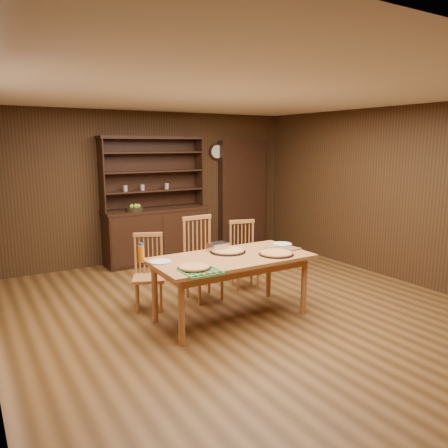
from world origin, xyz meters
TOP-DOWN VIEW (x-y plane):
  - floor at (0.00, 0.00)m, footprint 6.00×6.00m
  - room_shell at (0.00, 0.00)m, footprint 6.00×6.00m
  - china_hutch at (-0.00, 2.75)m, footprint 1.84×0.52m
  - doorway at (1.90, 2.90)m, footprint 1.00×0.18m
  - wall_clock at (1.35, 2.96)m, footprint 0.30×0.05m
  - dining_table at (-0.23, -0.08)m, footprint 1.87×0.93m
  - chair_left at (-0.93, 0.76)m, footprint 0.50×0.49m
  - chair_center at (-0.20, 0.73)m, footprint 0.47×0.45m
  - chair_right at (0.55, 0.83)m, footprint 0.48×0.47m
  - pizza_left at (-0.83, -0.30)m, footprint 0.36×0.36m
  - pizza_right at (0.27, -0.28)m, footprint 0.42×0.42m
  - pizza_center at (-0.15, 0.12)m, footprint 0.44×0.44m
  - cooling_rack at (-0.83, -0.43)m, footprint 0.46×0.46m
  - plate_left at (-1.04, 0.11)m, footprint 0.26×0.26m
  - plate_right at (0.66, 0.10)m, footprint 0.26×0.26m
  - foil_dish at (-0.21, 0.26)m, footprint 0.25×0.20m
  - juice_bottle at (-1.21, 0.24)m, footprint 0.07×0.07m
  - pot_holder_a at (0.61, -0.15)m, footprint 0.21×0.21m
  - pot_holder_b at (0.42, -0.07)m, footprint 0.24×0.24m
  - fruit_bowl at (-0.39, 2.69)m, footprint 0.29×0.29m

SIDE VIEW (x-z plane):
  - floor at x=0.00m, z-range 0.00..0.00m
  - chair_left at x=-0.93m, z-range 0.03..0.97m
  - chair_right at x=0.55m, z-range 0.03..0.99m
  - chair_center at x=-0.20m, z-range 0.03..1.14m
  - china_hutch at x=0.00m, z-range -0.49..1.68m
  - dining_table at x=-0.23m, z-range 0.29..1.04m
  - pot_holder_a at x=0.61m, z-range 0.75..0.76m
  - pot_holder_b at x=0.42m, z-range 0.75..0.77m
  - cooling_rack at x=-0.83m, z-range 0.75..0.77m
  - plate_right at x=0.66m, z-range 0.75..0.77m
  - plate_left at x=-1.04m, z-range 0.75..0.77m
  - pizza_center at x=-0.15m, z-range 0.75..0.79m
  - pizza_right at x=0.27m, z-range 0.75..0.79m
  - pizza_left at x=-0.83m, z-range 0.75..0.79m
  - foil_dish at x=-0.21m, z-range 0.75..0.84m
  - juice_bottle at x=-1.21m, z-range 0.74..0.96m
  - fruit_bowl at x=-0.39m, z-range 0.92..1.04m
  - doorway at x=1.90m, z-range 0.00..2.10m
  - room_shell at x=0.00m, z-range -1.42..4.58m
  - wall_clock at x=1.35m, z-range 1.75..2.05m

